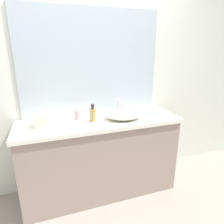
# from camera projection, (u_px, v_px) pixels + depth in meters

# --- Properties ---
(ground_plane) EXTENTS (6.00, 6.00, 0.02)m
(ground_plane) POSITION_uv_depth(u_px,v_px,m) (104.00, 217.00, 2.04)
(ground_plane) COLOR gray
(ground_plane) RESTS_ON ground
(bathroom_wall_rear) EXTENTS (6.00, 0.06, 2.60)m
(bathroom_wall_rear) POSITION_uv_depth(u_px,v_px,m) (84.00, 80.00, 2.31)
(bathroom_wall_rear) COLOR silver
(bathroom_wall_rear) RESTS_ON ground
(vanity_counter) EXTENTS (1.75, 0.57, 0.91)m
(vanity_counter) POSITION_uv_depth(u_px,v_px,m) (100.00, 157.00, 2.29)
(vanity_counter) COLOR gray
(vanity_counter) RESTS_ON ground
(wall_mirror_panel) EXTENTS (1.60, 0.01, 1.17)m
(wall_mirror_panel) POSITION_uv_depth(u_px,v_px,m) (92.00, 63.00, 2.24)
(wall_mirror_panel) COLOR #B2BCC6
(wall_mirror_panel) RESTS_ON vanity_counter
(sink_basin) EXTENTS (0.41, 0.32, 0.10)m
(sink_basin) POSITION_uv_depth(u_px,v_px,m) (124.00, 114.00, 2.18)
(sink_basin) COLOR silver
(sink_basin) RESTS_ON vanity_counter
(faucet) EXTENTS (0.03, 0.15, 0.18)m
(faucet) POSITION_uv_depth(u_px,v_px,m) (119.00, 105.00, 2.32)
(faucet) COLOR silver
(faucet) RESTS_ON vanity_counter
(soap_dispenser) EXTENTS (0.07, 0.07, 0.19)m
(soap_dispenser) POSITION_uv_depth(u_px,v_px,m) (93.00, 114.00, 2.09)
(soap_dispenser) COLOR #A98B4C
(soap_dispenser) RESTS_ON vanity_counter
(lotion_bottle) EXTENTS (0.07, 0.07, 0.12)m
(lotion_bottle) POSITION_uv_depth(u_px,v_px,m) (77.00, 114.00, 2.16)
(lotion_bottle) COLOR #D495A7
(lotion_bottle) RESTS_ON vanity_counter
(tissue_box) EXTENTS (0.14, 0.14, 0.16)m
(tissue_box) POSITION_uv_depth(u_px,v_px,m) (42.00, 120.00, 1.94)
(tissue_box) COLOR beige
(tissue_box) RESTS_ON vanity_counter
(folded_hand_towel) EXTENTS (0.22, 0.15, 0.04)m
(folded_hand_towel) POSITION_uv_depth(u_px,v_px,m) (149.00, 112.00, 2.37)
(folded_hand_towel) COLOR #ABC0D8
(folded_hand_towel) RESTS_ON vanity_counter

